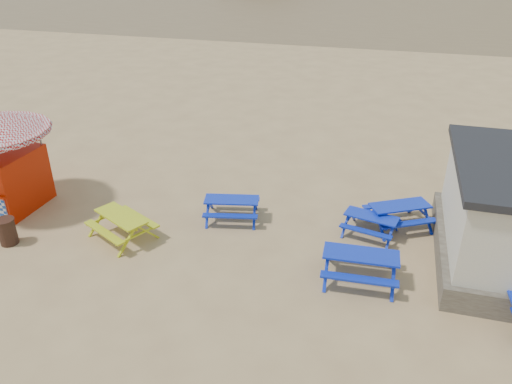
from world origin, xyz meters
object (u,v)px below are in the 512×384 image
(litter_bin, at_px, (7,231))
(picnic_table_blue_a, at_px, (232,209))
(picnic_table_yellow, at_px, (122,226))
(picnic_table_blue_b, at_px, (370,225))

(litter_bin, bearing_deg, picnic_table_blue_a, 27.86)
(litter_bin, bearing_deg, picnic_table_yellow, 21.15)
(picnic_table_blue_a, relative_size, litter_bin, 2.41)
(picnic_table_yellow, bearing_deg, picnic_table_blue_a, 61.97)
(picnic_table_yellow, height_order, litter_bin, litter_bin)
(picnic_table_yellow, distance_m, litter_bin, 3.45)
(picnic_table_blue_b, relative_size, picnic_table_yellow, 0.80)
(picnic_table_blue_b, height_order, litter_bin, litter_bin)
(picnic_table_blue_a, height_order, picnic_table_yellow, picnic_table_yellow)
(picnic_table_blue_a, xyz_separation_m, picnic_table_yellow, (-2.95, -2.01, 0.02))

